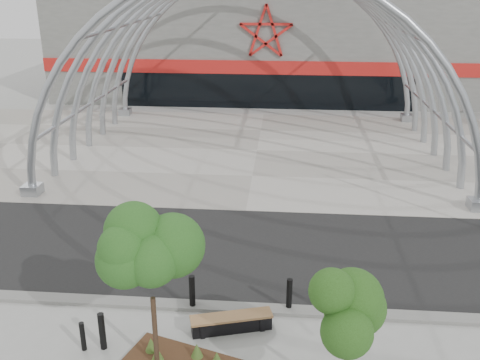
{
  "coord_description": "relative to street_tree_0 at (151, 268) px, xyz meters",
  "views": [
    {
      "loc": [
        1.55,
        -13.97,
        9.56
      ],
      "look_at": [
        0.0,
        4.0,
        2.6
      ],
      "focal_mm": 40.0,
      "sensor_mm": 36.0,
      "label": 1
    }
  ],
  "objects": [
    {
      "name": "bollard_4",
      "position": [
        4.67,
        2.7,
        -2.43
      ],
      "size": [
        0.17,
        0.17,
        1.03
      ],
      "primitive_type": "cylinder",
      "color": "black",
      "rests_on": "ground"
    },
    {
      "name": "kerb",
      "position": [
        1.56,
        2.7,
        -2.89
      ],
      "size": [
        60.0,
        0.5,
        0.12
      ],
      "primitive_type": "cube",
      "color": "slate",
      "rests_on": "ground"
    },
    {
      "name": "ground",
      "position": [
        1.56,
        2.95,
        -2.95
      ],
      "size": [
        140.0,
        140.0,
        0.0
      ],
      "primitive_type": "plane",
      "color": "#999994",
      "rests_on": "ground"
    },
    {
      "name": "vault_canopy",
      "position": [
        1.56,
        18.45,
        -2.93
      ],
      "size": [
        20.8,
        15.8,
        20.36
      ],
      "color": "#9DA2A7",
      "rests_on": "ground"
    },
    {
      "name": "road",
      "position": [
        1.56,
        6.45,
        -2.94
      ],
      "size": [
        140.0,
        7.0,
        0.02
      ],
      "primitive_type": "cube",
      "color": "black",
      "rests_on": "ground"
    },
    {
      "name": "bollard_1",
      "position": [
        -2.14,
        0.49,
        -2.51
      ],
      "size": [
        0.14,
        0.14,
        0.86
      ],
      "primitive_type": "cylinder",
      "color": "black",
      "rests_on": "ground"
    },
    {
      "name": "bollard_3",
      "position": [
        3.41,
        2.81,
        -2.41
      ],
      "size": [
        0.17,
        0.17,
        1.08
      ],
      "primitive_type": "cylinder",
      "color": "black",
      "rests_on": "ground"
    },
    {
      "name": "bollard_2",
      "position": [
        0.48,
        2.65,
        -2.38
      ],
      "size": [
        0.18,
        0.18,
        1.13
      ],
      "primitive_type": "cylinder",
      "color": "black",
      "rests_on": "ground"
    },
    {
      "name": "bench_0",
      "position": [
        1.77,
        1.69,
        -2.71
      ],
      "size": [
        2.4,
        1.15,
        0.49
      ],
      "color": "black",
      "rests_on": "ground"
    },
    {
      "name": "arena_building",
      "position": [
        1.56,
        36.4,
        1.04
      ],
      "size": [
        34.0,
        15.24,
        8.0
      ],
      "color": "slate",
      "rests_on": "ground"
    },
    {
      "name": "bollard_0",
      "position": [
        -1.63,
        0.6,
        -2.39
      ],
      "size": [
        0.18,
        0.18,
        1.11
      ],
      "primitive_type": "cylinder",
      "color": "black",
      "rests_on": "ground"
    },
    {
      "name": "street_tree_1",
      "position": [
        4.73,
        -0.71,
        -0.14
      ],
      "size": [
        1.65,
        1.65,
        3.91
      ],
      "color": "#311F15",
      "rests_on": "ground"
    },
    {
      "name": "forecourt",
      "position": [
        1.56,
        18.45,
        -2.93
      ],
      "size": [
        60.0,
        17.0,
        0.04
      ],
      "primitive_type": "cube",
      "color": "#9B958B",
      "rests_on": "ground"
    },
    {
      "name": "street_tree_0",
      "position": [
        0.0,
        0.0,
        0.0
      ],
      "size": [
        1.8,
        1.8,
        4.1
      ],
      "color": "black",
      "rests_on": "ground"
    }
  ]
}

